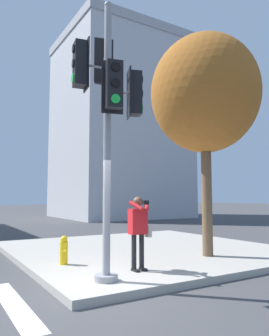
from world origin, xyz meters
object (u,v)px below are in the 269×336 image
at_px(person_photographer, 139,226).
at_px(fire_hydrant, 64,250).
at_px(street_tree, 205,94).
at_px(traffic_signal_pole, 108,102).

height_order(person_photographer, fire_hydrant, person_photographer).
xyz_separation_m(person_photographer, fire_hydrant, (-1.20, 1.49, -0.63)).
relative_size(street_tree, fire_hydrant, 9.24).
distance_m(traffic_signal_pole, fire_hydrant, 3.75).
relative_size(person_photographer, fire_hydrant, 2.38).
xyz_separation_m(traffic_signal_pole, street_tree, (3.62, 1.00, 1.04)).
height_order(traffic_signal_pole, street_tree, street_tree).
bearing_deg(street_tree, traffic_signal_pole, -164.53).
bearing_deg(traffic_signal_pole, fire_hydrant, 94.96).
relative_size(person_photographer, street_tree, 0.26).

